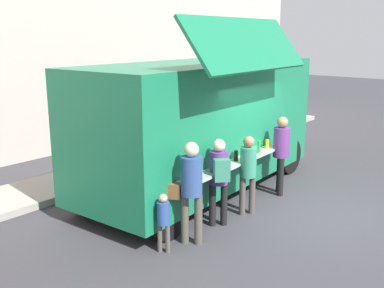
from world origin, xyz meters
TOP-DOWN VIEW (x-y plane):
  - ground_plane at (0.00, 0.00)m, footprint 60.00×60.00m
  - food_truck_main at (-0.24, 2.48)m, footprint 6.36×3.31m
  - trash_bin at (4.22, 4.80)m, footprint 0.60×0.60m
  - customer_front_ordering at (-0.78, 0.89)m, footprint 0.32×0.32m
  - customer_mid_with_backpack at (-1.62, 0.98)m, footprint 0.50×0.52m
  - customer_rear_waiting at (-2.50, 0.93)m, footprint 0.44×0.56m
  - customer_extra_browsing at (0.67, 0.97)m, footprint 0.36×0.36m
  - child_near_queue at (-3.04, 1.05)m, footprint 0.21×0.21m

SIDE VIEW (x-z plane):
  - ground_plane at x=0.00m, z-range 0.00..0.00m
  - trash_bin at x=4.22m, z-range 0.00..1.00m
  - child_near_queue at x=-3.04m, z-range 0.10..1.11m
  - customer_front_ordering at x=-0.78m, z-range 0.15..1.74m
  - customer_mid_with_backpack at x=-1.62m, z-range 0.19..1.85m
  - customer_extra_browsing at x=0.67m, z-range 0.17..1.93m
  - customer_rear_waiting at x=-2.50m, z-range 0.17..1.95m
  - food_truck_main at x=-0.24m, z-range -0.31..3.50m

